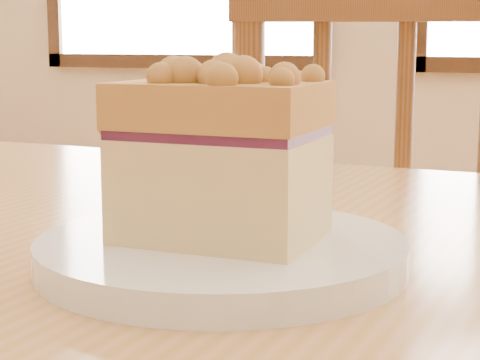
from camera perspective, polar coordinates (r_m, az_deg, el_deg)
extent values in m
cube|color=#3B1F10|center=(4.81, -4.10, 8.14)|extent=(1.76, 0.06, 0.08)
cube|color=#C2844B|center=(0.48, 7.35, -9.59)|extent=(1.38, 0.96, 0.04)
cube|color=brown|center=(1.24, 9.58, -10.00)|extent=(0.56, 0.56, 0.04)
cylinder|color=brown|center=(0.97, 0.57, -0.40)|extent=(0.04, 0.04, 0.49)
cylinder|color=brown|center=(0.98, 11.07, -1.13)|extent=(0.02, 0.02, 0.42)
cylinder|color=brown|center=(0.97, 5.53, -1.07)|extent=(0.02, 0.02, 0.42)
cylinder|color=white|center=(0.51, -1.28, -5.02)|extent=(0.23, 0.23, 0.02)
cylinder|color=white|center=(0.51, -1.28, -5.59)|extent=(0.15, 0.15, 0.01)
cube|color=#F1C988|center=(0.50, -1.30, -0.54)|extent=(0.11, 0.09, 0.06)
cube|color=#48142F|center=(0.49, -1.32, 3.34)|extent=(0.11, 0.09, 0.01)
cube|color=#AF7837|center=(0.49, -1.32, 5.22)|extent=(0.12, 0.09, 0.03)
sphere|color=#AF7837|center=(0.46, -1.02, 7.01)|extent=(0.02, 0.02, 0.02)
sphere|color=#AF7837|center=(0.52, -4.30, 7.19)|extent=(0.01, 0.01, 0.01)
sphere|color=#AF7837|center=(0.51, 3.42, 7.43)|extent=(0.03, 0.03, 0.03)
sphere|color=#AF7837|center=(0.48, -2.85, 7.21)|extent=(0.02, 0.02, 0.02)
sphere|color=#AF7837|center=(0.47, -6.41, 6.95)|extent=(0.01, 0.01, 0.01)
sphere|color=#AF7837|center=(0.46, -0.69, 7.15)|extent=(0.02, 0.02, 0.02)
sphere|color=#AF7837|center=(0.46, 1.40, 7.00)|extent=(0.02, 0.02, 0.02)
sphere|color=#AF7837|center=(0.54, -4.52, 7.53)|extent=(0.02, 0.02, 0.02)
sphere|color=#AF7837|center=(0.49, -5.58, 7.08)|extent=(0.02, 0.02, 0.02)
sphere|color=#AF7837|center=(0.49, 4.16, 7.33)|extent=(0.03, 0.03, 0.03)
sphere|color=#AF7837|center=(0.48, 0.82, 7.12)|extent=(0.02, 0.02, 0.02)
sphere|color=#AF7837|center=(0.50, 3.36, 7.33)|extent=(0.02, 0.02, 0.02)
sphere|color=#AF7837|center=(0.50, -0.01, 7.19)|extent=(0.02, 0.02, 0.02)
sphere|color=#AF7837|center=(0.49, 0.25, 7.18)|extent=(0.02, 0.02, 0.02)
sphere|color=#AF7837|center=(0.51, -0.33, 7.16)|extent=(0.01, 0.01, 0.01)
sphere|color=#AF7837|center=(0.51, -0.62, 7.30)|extent=(0.02, 0.02, 0.02)
sphere|color=#AF7837|center=(0.52, -7.00, 5.37)|extent=(0.01, 0.01, 0.01)
sphere|color=#AF7837|center=(0.52, -7.48, 1.50)|extent=(0.02, 0.02, 0.02)
sphere|color=#AF7837|center=(0.51, -7.65, 4.28)|extent=(0.02, 0.02, 0.02)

